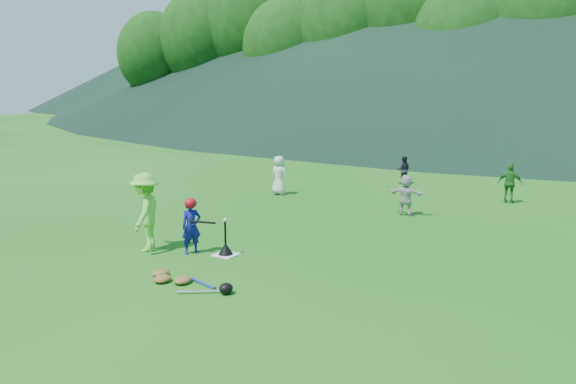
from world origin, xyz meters
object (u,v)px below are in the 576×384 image
object	(u,v)px
equipment_pile	(182,280)
fielder_c	(510,183)
fielder_a	(279,175)
adult_coach	(146,212)
fielder_b	(403,170)
fielder_d	(406,195)
batter_child	(191,227)
batting_tee	(226,249)
home_plate	(226,255)

from	to	relation	value
equipment_pile	fielder_c	bearing A→B (deg)	69.99
fielder_c	fielder_a	bearing A→B (deg)	16.91
adult_coach	fielder_b	xyz separation A→B (m)	(1.90, 10.61, -0.32)
fielder_c	adult_coach	bearing A→B (deg)	55.28
fielder_a	fielder_d	world-z (taller)	fielder_a
batter_child	fielder_b	size ratio (longest dim) A/B	1.14
fielder_b	equipment_pile	world-z (taller)	fielder_b
batting_tee	home_plate	bearing A→B (deg)	0.00
fielder_c	batting_tee	world-z (taller)	fielder_c
fielder_b	fielder_c	xyz separation A→B (m)	(3.79, -1.65, 0.09)
adult_coach	fielder_a	world-z (taller)	adult_coach
fielder_a	batting_tee	world-z (taller)	fielder_a
batter_child	fielder_d	bearing A→B (deg)	4.72
batter_child	batting_tee	xyz separation A→B (m)	(0.67, 0.24, -0.43)
adult_coach	equipment_pile	bearing A→B (deg)	31.31
fielder_b	batting_tee	distance (m)	10.08
batting_tee	equipment_pile	xyz separation A→B (m)	(0.36, -1.75, -0.06)
fielder_d	equipment_pile	distance (m)	7.26
batter_child	adult_coach	xyz separation A→B (m)	(-0.96, -0.29, 0.25)
adult_coach	home_plate	bearing A→B (deg)	80.85
batter_child	fielder_a	world-z (taller)	fielder_a
fielder_a	fielder_b	xyz separation A→B (m)	(2.73, 3.92, -0.12)
fielder_d	fielder_a	bearing A→B (deg)	-12.04
fielder_c	equipment_pile	bearing A→B (deg)	67.68
fielder_b	fielder_d	distance (m)	5.05
fielder_a	home_plate	bearing A→B (deg)	117.53
adult_coach	fielder_b	world-z (taller)	adult_coach
batter_child	equipment_pile	size ratio (longest dim) A/B	0.63
home_plate	batting_tee	world-z (taller)	batting_tee
fielder_c	batting_tee	size ratio (longest dim) A/B	1.73
batter_child	adult_coach	bearing A→B (deg)	137.24
home_plate	equipment_pile	distance (m)	1.78
batting_tee	adult_coach	bearing A→B (deg)	-161.75
adult_coach	batting_tee	bearing A→B (deg)	80.85
fielder_d	fielder_b	bearing A→B (deg)	-71.77
fielder_c	batting_tee	bearing A→B (deg)	61.96
batter_child	batting_tee	bearing A→B (deg)	-40.04
home_plate	equipment_pile	size ratio (longest dim) A/B	0.25
adult_coach	fielder_d	bearing A→B (deg)	121.03
equipment_pile	fielder_a	bearing A→B (deg)	109.67
equipment_pile	fielder_b	bearing A→B (deg)	90.42
fielder_b	home_plate	bearing A→B (deg)	69.34
adult_coach	fielder_d	size ratio (longest dim) A/B	1.49
equipment_pile	adult_coach	bearing A→B (deg)	148.71
fielder_d	batting_tee	xyz separation A→B (m)	(-1.97, -5.32, -0.42)
adult_coach	fielder_d	distance (m)	6.88
fielder_c	batting_tee	distance (m)	9.36
home_plate	fielder_a	world-z (taller)	fielder_a
fielder_a	equipment_pile	distance (m)	8.40
home_plate	fielder_b	size ratio (longest dim) A/B	0.45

